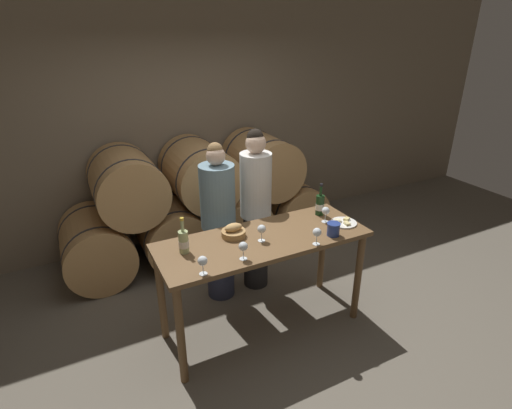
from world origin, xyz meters
name	(u,v)px	position (x,y,z in m)	size (l,w,h in m)	color
ground_plane	(263,326)	(0.00, 0.00, 0.00)	(10.00, 10.00, 0.00)	#665E51
stone_wall_back	(180,112)	(0.00, 2.14, 1.60)	(10.00, 0.12, 3.20)	#7F705B
barrel_stack	(201,203)	(0.00, 1.56, 0.64)	(3.16, 0.92, 1.37)	tan
tasting_table	(263,251)	(0.00, 0.00, 0.80)	(1.79, 0.67, 0.93)	brown
person_left	(219,223)	(-0.15, 0.64, 0.81)	(0.33, 0.33, 1.60)	#2D334C
person_right	(256,210)	(0.25, 0.64, 0.87)	(0.31, 0.31, 1.68)	#232326
wine_bottle_red	(320,205)	(0.68, 0.16, 1.03)	(0.08, 0.08, 0.31)	#193819
wine_bottle_white	(184,241)	(-0.66, 0.07, 1.02)	(0.08, 0.08, 0.30)	#ADBC7F
blue_crock	(333,229)	(0.54, -0.23, 0.99)	(0.11, 0.11, 0.11)	navy
bread_basket	(233,232)	(-0.21, 0.13, 0.97)	(0.20, 0.20, 0.12)	#A87F4C
cheese_plate	(344,222)	(0.76, -0.09, 0.94)	(0.23, 0.23, 0.04)	white
wine_glass_far_left	(203,261)	(-0.63, -0.28, 1.03)	(0.07, 0.07, 0.15)	white
wine_glass_left	(243,247)	(-0.29, -0.23, 1.03)	(0.07, 0.07, 0.15)	white
wine_glass_center	(262,229)	(-0.04, -0.04, 1.03)	(0.07, 0.07, 0.15)	white
wine_glass_right	(317,233)	(0.33, -0.29, 1.03)	(0.07, 0.07, 0.15)	white
wine_glass_far_right	(326,211)	(0.63, 0.01, 1.03)	(0.07, 0.07, 0.15)	white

